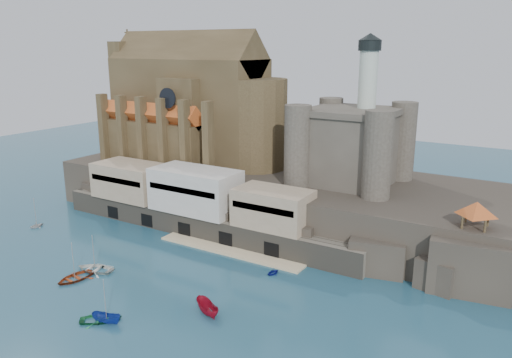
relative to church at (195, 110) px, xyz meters
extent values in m
plane|color=navy|center=(24.13, -41.85, -22.13)|extent=(300.00, 300.00, 0.00)
cube|color=#2A2520|center=(24.13, -1.85, -17.13)|extent=(100.00, 34.00, 10.00)
cube|color=#2A2520|center=(-13.87, -18.35, -19.13)|extent=(9.00, 5.00, 6.00)
cube|color=#2A2520|center=(2.13, -18.35, -19.13)|extent=(9.00, 5.00, 6.00)
cube|color=#2A2520|center=(19.13, -18.35, -19.13)|extent=(9.00, 5.00, 6.00)
cube|color=#2A2520|center=(36.13, -18.35, -19.13)|extent=(9.00, 5.00, 6.00)
cube|color=#2A2520|center=(52.13, -18.35, -19.13)|extent=(9.00, 5.00, 6.00)
cube|color=#645E50|center=(16.13, -19.35, -19.88)|extent=(70.00, 6.00, 4.50)
cube|color=beige|center=(26.13, -23.85, -21.98)|extent=(30.00, 4.00, 0.40)
cube|color=black|center=(-5.87, -22.25, -20.53)|extent=(3.00, 0.40, 2.60)
cube|color=black|center=(4.13, -22.25, -20.53)|extent=(3.00, 0.40, 2.60)
cube|color=black|center=(14.13, -22.25, -20.53)|extent=(3.00, 0.40, 2.60)
cube|color=black|center=(24.13, -22.25, -20.53)|extent=(3.00, 0.40, 2.60)
cube|color=black|center=(34.13, -22.25, -20.53)|extent=(3.00, 0.40, 2.60)
cube|color=tan|center=(-3.87, -18.35, -13.88)|extent=(16.00, 9.00, 7.50)
cube|color=beige|center=(14.13, -18.35, -13.38)|extent=(18.00, 9.00, 8.50)
cube|color=tan|center=(32.13, -18.35, -14.13)|extent=(14.00, 8.00, 7.00)
cube|color=#453720|center=(-1.87, 0.15, -0.13)|extent=(38.00, 14.00, 24.00)
cube|color=#453720|center=(-1.87, 0.15, 11.87)|extent=(38.00, 13.01, 13.01)
cylinder|color=#453720|center=(17.13, 0.15, -2.13)|extent=(14.00, 14.00, 20.00)
cube|color=#453720|center=(2.13, 0.15, -2.13)|extent=(10.00, 20.00, 20.00)
cube|color=#453720|center=(-5.87, -9.35, -7.13)|extent=(28.00, 5.00, 10.00)
cube|color=#453720|center=(-5.87, 9.65, -7.13)|extent=(28.00, 5.00, 10.00)
cube|color=#BF5220|center=(-5.87, -9.35, -0.53)|extent=(28.00, 5.66, 5.66)
cube|color=#BF5220|center=(-5.87, 9.65, -0.53)|extent=(28.00, 5.66, 5.66)
cube|color=#453720|center=(-20.87, 0.15, 1.87)|extent=(4.00, 10.00, 28.00)
cylinder|color=black|center=(2.13, -11.90, 3.87)|extent=(4.40, 0.30, 4.40)
cube|color=#453720|center=(-17.87, -12.35, -4.13)|extent=(1.60, 2.20, 16.00)
cube|color=#453720|center=(-11.67, -12.35, -4.13)|extent=(1.60, 2.20, 16.00)
cube|color=#453720|center=(-5.47, -12.35, -4.13)|extent=(1.60, 2.20, 16.00)
cube|color=#453720|center=(0.73, -12.35, -4.13)|extent=(1.60, 2.20, 16.00)
cube|color=#453720|center=(6.93, -12.35, -4.13)|extent=(1.60, 2.20, 16.00)
cube|color=#453720|center=(13.13, -12.35, -4.13)|extent=(1.60, 2.20, 16.00)
cube|color=#464037|center=(40.13, -0.85, -5.13)|extent=(16.00, 16.00, 14.00)
cube|color=#464037|center=(40.13, -0.85, 2.27)|extent=(17.00, 17.00, 1.20)
cylinder|color=#464037|center=(32.13, -8.85, -4.13)|extent=(5.20, 5.20, 16.00)
cylinder|color=#464037|center=(48.13, -8.85, -4.13)|extent=(5.20, 5.20, 16.00)
cylinder|color=#464037|center=(32.13, 7.15, -4.13)|extent=(5.20, 5.20, 16.00)
cylinder|color=#464037|center=(48.13, 7.15, -4.13)|extent=(5.20, 5.20, 16.00)
cylinder|color=silver|center=(42.13, 1.15, 7.87)|extent=(3.60, 3.60, 12.00)
cylinder|color=black|center=(42.13, 1.15, 14.87)|extent=(4.40, 4.40, 2.00)
cone|color=black|center=(42.13, 1.15, 16.47)|extent=(4.60, 4.60, 1.40)
cube|color=#2A2520|center=(66.13, -15.85, -17.78)|extent=(12.00, 10.00, 8.70)
cube|color=#2A2520|center=(62.13, -18.85, -19.63)|extent=(6.00, 5.00, 5.00)
cube|color=#2A2520|center=(71.13, -13.85, -19.13)|extent=(5.00, 4.00, 6.00)
cube|color=#453720|center=(66.13, -15.85, -13.28)|extent=(4.20, 4.20, 0.30)
cylinder|color=#453720|center=(64.53, -17.45, -11.83)|extent=(0.36, 0.36, 3.20)
cylinder|color=#453720|center=(67.73, -17.45, -11.83)|extent=(0.36, 0.36, 3.20)
cylinder|color=#453720|center=(64.53, -14.25, -11.83)|extent=(0.36, 0.36, 3.20)
cylinder|color=#453720|center=(67.73, -14.25, -11.83)|extent=(0.36, 0.36, 3.20)
pyramid|color=#BF5220|center=(66.13, -15.85, -9.13)|extent=(6.40, 6.40, 2.20)
imported|color=#983A17|center=(10.93, -46.44, -22.13)|extent=(4.63, 1.85, 6.31)
imported|color=navy|center=(25.36, -52.90, -22.13)|extent=(2.07, 2.04, 4.50)
imported|color=#228044|center=(24.38, -53.05, -22.13)|extent=(3.60, 3.80, 5.69)
imported|color=silver|center=(-15.87, -34.30, -22.13)|extent=(2.73, 1.84, 2.99)
imported|color=maroon|center=(35.73, -43.74, -22.13)|extent=(2.72, 2.70, 5.29)
imported|color=silver|center=(11.11, -42.44, -22.13)|extent=(2.42, 4.91, 6.61)
imported|color=navy|center=(37.58, -27.85, -22.13)|extent=(2.51, 1.87, 2.60)
camera|label=1|loc=(74.88, -94.61, 14.68)|focal=35.00mm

